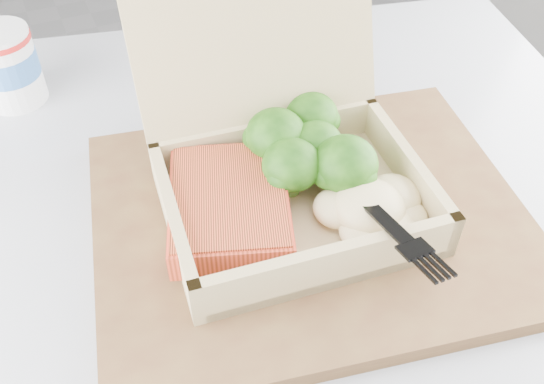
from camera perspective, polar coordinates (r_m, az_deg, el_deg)
name	(u,v)px	position (r m, az deg, el deg)	size (l,w,h in m)	color
cafe_table	(277,335)	(0.71, 0.44, -13.32)	(0.92, 0.92, 0.72)	black
serving_tray	(310,218)	(0.56, 3.58, -2.46)	(0.39, 0.31, 0.02)	brown
takeout_container	(281,145)	(0.54, 0.85, 4.49)	(0.25, 0.26, 0.21)	tan
salmon_fillet	(229,206)	(0.52, -4.03, -1.30)	(0.10, 0.13, 0.03)	#D24229
broccoli_pile	(316,151)	(0.56, 4.16, 3.90)	(0.13, 0.13, 0.05)	#397C1B
mashed_potatoes	(369,206)	(0.52, 9.12, -1.35)	(0.10, 0.09, 0.03)	beige
plastic_fork	(356,188)	(0.52, 7.91, 0.36)	(0.02, 0.17, 0.03)	black
paper_cup	(7,64)	(0.74, -23.71, 10.95)	(0.07, 0.07, 0.09)	silver
receipt	(268,87)	(0.73, -0.42, 9.87)	(0.07, 0.14, 0.00)	white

